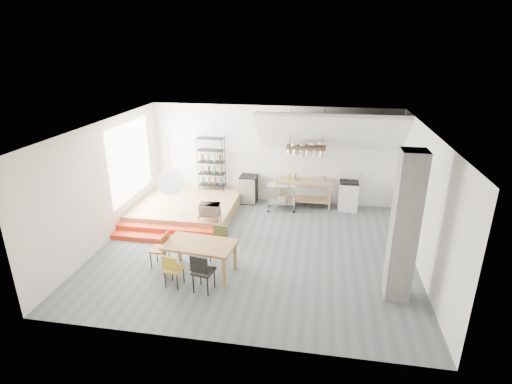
% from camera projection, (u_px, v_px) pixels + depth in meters
% --- Properties ---
extents(floor, '(8.00, 8.00, 0.00)m').
position_uv_depth(floor, '(255.00, 249.00, 10.42)').
color(floor, '#525B5E').
rests_on(floor, ground).
extents(wall_back, '(8.00, 0.04, 3.20)m').
position_uv_depth(wall_back, '(273.00, 155.00, 13.09)').
color(wall_back, silver).
rests_on(wall_back, ground).
extents(wall_left, '(0.04, 7.00, 3.20)m').
position_uv_depth(wall_left, '(105.00, 183.00, 10.48)').
color(wall_left, silver).
rests_on(wall_left, ground).
extents(wall_right, '(0.04, 7.00, 3.20)m').
position_uv_depth(wall_right, '(424.00, 202.00, 9.23)').
color(wall_right, silver).
rests_on(wall_right, ground).
extents(ceiling, '(8.00, 7.00, 0.02)m').
position_uv_depth(ceiling, '(254.00, 128.00, 9.29)').
color(ceiling, white).
rests_on(ceiling, wall_back).
extents(slope_ceiling, '(4.40, 1.44, 1.32)m').
position_uv_depth(slope_ceiling, '(330.00, 132.00, 11.92)').
color(slope_ceiling, white).
rests_on(slope_ceiling, wall_back).
extents(window_pane, '(0.02, 2.50, 2.20)m').
position_uv_depth(window_pane, '(131.00, 160.00, 11.79)').
color(window_pane, white).
rests_on(window_pane, wall_left).
extents(platform, '(3.00, 3.00, 0.40)m').
position_uv_depth(platform, '(187.00, 207.00, 12.59)').
color(platform, '#A27851').
rests_on(platform, ground).
extents(step_lower, '(3.00, 0.35, 0.13)m').
position_uv_depth(step_lower, '(164.00, 239.00, 10.84)').
color(step_lower, red).
rests_on(step_lower, ground).
extents(step_upper, '(3.00, 0.35, 0.27)m').
position_uv_depth(step_upper, '(169.00, 231.00, 11.13)').
color(step_upper, red).
rests_on(step_upper, ground).
extents(concrete_column, '(0.50, 0.50, 3.20)m').
position_uv_depth(concrete_column, '(404.00, 228.00, 7.96)').
color(concrete_column, slate).
rests_on(concrete_column, ground).
extents(kitchen_counter, '(1.80, 0.60, 0.91)m').
position_uv_depth(kitchen_counter, '(304.00, 188.00, 12.94)').
color(kitchen_counter, '#A27851').
rests_on(kitchen_counter, ground).
extents(stove, '(0.60, 0.60, 1.18)m').
position_uv_depth(stove, '(348.00, 195.00, 12.77)').
color(stove, white).
rests_on(stove, ground).
extents(pot_rack, '(1.20, 0.50, 1.43)m').
position_uv_depth(pot_rack, '(307.00, 150.00, 12.25)').
color(pot_rack, '#3F2B19').
rests_on(pot_rack, ceiling).
extents(wire_shelving, '(0.88, 0.38, 1.80)m').
position_uv_depth(wire_shelving, '(212.00, 163.00, 13.22)').
color(wire_shelving, black).
rests_on(wire_shelving, platform).
extents(microwave_shelf, '(0.60, 0.40, 0.16)m').
position_uv_depth(microwave_shelf, '(210.00, 215.00, 11.14)').
color(microwave_shelf, '#A27851').
rests_on(microwave_shelf, platform).
extents(paper_lantern, '(0.60, 0.60, 0.60)m').
position_uv_depth(paper_lantern, '(171.00, 182.00, 8.76)').
color(paper_lantern, white).
rests_on(paper_lantern, ceiling).
extents(dining_table, '(1.68, 1.06, 0.76)m').
position_uv_depth(dining_table, '(200.00, 247.00, 9.14)').
color(dining_table, olive).
rests_on(dining_table, ground).
extents(chair_mustard, '(0.42, 0.42, 0.81)m').
position_uv_depth(chair_mustard, '(172.00, 268.00, 8.66)').
color(chair_mustard, '#B18F1E').
rests_on(chair_mustard, ground).
extents(chair_black, '(0.49, 0.49, 0.93)m').
position_uv_depth(chair_black, '(202.00, 270.00, 8.45)').
color(chair_black, black).
rests_on(chair_black, ground).
extents(chair_olive, '(0.44, 0.44, 0.86)m').
position_uv_depth(chair_olive, '(219.00, 240.00, 9.80)').
color(chair_olive, '#535D2C').
rests_on(chair_olive, ground).
extents(chair_red, '(0.42, 0.42, 0.88)m').
position_uv_depth(chair_red, '(162.00, 247.00, 9.45)').
color(chair_red, '#AC4718').
rests_on(chair_red, ground).
extents(rolling_cart, '(0.92, 0.58, 0.86)m').
position_uv_depth(rolling_cart, '(281.00, 194.00, 12.65)').
color(rolling_cart, silver).
rests_on(rolling_cart, ground).
extents(mini_fridge, '(0.55, 0.55, 0.93)m').
position_uv_depth(mini_fridge, '(249.00, 189.00, 13.33)').
color(mini_fridge, black).
rests_on(mini_fridge, ground).
extents(microwave, '(0.60, 0.44, 0.31)m').
position_uv_depth(microwave, '(210.00, 209.00, 11.08)').
color(microwave, beige).
rests_on(microwave, microwave_shelf).
extents(bowl, '(0.21, 0.21, 0.05)m').
position_uv_depth(bowl, '(297.00, 179.00, 12.82)').
color(bowl, silver).
rests_on(bowl, kitchen_counter).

